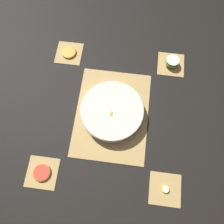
# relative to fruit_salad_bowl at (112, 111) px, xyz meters

# --- Properties ---
(ground_plane) EXTENTS (6.00, 6.00, 0.00)m
(ground_plane) POSITION_rel_fruit_salad_bowl_xyz_m (0.00, -0.00, -0.04)
(ground_plane) COLOR black
(bamboo_mat_center) EXTENTS (0.47, 0.36, 0.01)m
(bamboo_mat_center) POSITION_rel_fruit_salad_bowl_xyz_m (0.00, -0.00, -0.04)
(bamboo_mat_center) COLOR tan
(bamboo_mat_center) RESTS_ON ground_plane
(coaster_mat_near_left) EXTENTS (0.14, 0.14, 0.01)m
(coaster_mat_near_left) POSITION_rel_fruit_salad_bowl_xyz_m (-0.32, -0.28, -0.04)
(coaster_mat_near_left) COLOR tan
(coaster_mat_near_left) RESTS_ON ground_plane
(coaster_mat_near_right) EXTENTS (0.14, 0.14, 0.01)m
(coaster_mat_near_right) POSITION_rel_fruit_salad_bowl_xyz_m (0.32, -0.28, -0.04)
(coaster_mat_near_right) COLOR tan
(coaster_mat_near_right) RESTS_ON ground_plane
(coaster_mat_far_left) EXTENTS (0.14, 0.14, 0.01)m
(coaster_mat_far_left) POSITION_rel_fruit_salad_bowl_xyz_m (-0.32, 0.28, -0.04)
(coaster_mat_far_left) COLOR tan
(coaster_mat_far_left) RESTS_ON ground_plane
(coaster_mat_far_right) EXTENTS (0.14, 0.14, 0.01)m
(coaster_mat_far_right) POSITION_rel_fruit_salad_bowl_xyz_m (0.32, 0.28, -0.04)
(coaster_mat_far_right) COLOR tan
(coaster_mat_far_right) RESTS_ON ground_plane
(fruit_salad_bowl) EXTENTS (0.30, 0.30, 0.06)m
(fruit_salad_bowl) POSITION_rel_fruit_salad_bowl_xyz_m (0.00, 0.00, 0.00)
(fruit_salad_bowl) COLOR silver
(fruit_salad_bowl) RESTS_ON bamboo_mat_center
(apple_half) EXTENTS (0.07, 0.07, 0.04)m
(apple_half) POSITION_rel_fruit_salad_bowl_xyz_m (0.32, -0.28, -0.01)
(apple_half) COLOR #7FAD38
(apple_half) RESTS_ON coaster_mat_near_right
(orange_slice_whole) EXTENTS (0.08, 0.08, 0.01)m
(orange_slice_whole) POSITION_rel_fruit_salad_bowl_xyz_m (0.32, 0.28, -0.03)
(orange_slice_whole) COLOR orange
(orange_slice_whole) RESTS_ON coaster_mat_far_right
(banana_coin_single) EXTENTS (0.04, 0.04, 0.01)m
(banana_coin_single) POSITION_rel_fruit_salad_bowl_xyz_m (-0.32, -0.28, -0.03)
(banana_coin_single) COLOR #F4EABC
(banana_coin_single) RESTS_ON coaster_mat_near_left
(grapefruit_slice) EXTENTS (0.08, 0.08, 0.01)m
(grapefruit_slice) POSITION_rel_fruit_salad_bowl_xyz_m (-0.32, 0.28, -0.03)
(grapefruit_slice) COLOR red
(grapefruit_slice) RESTS_ON coaster_mat_far_left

